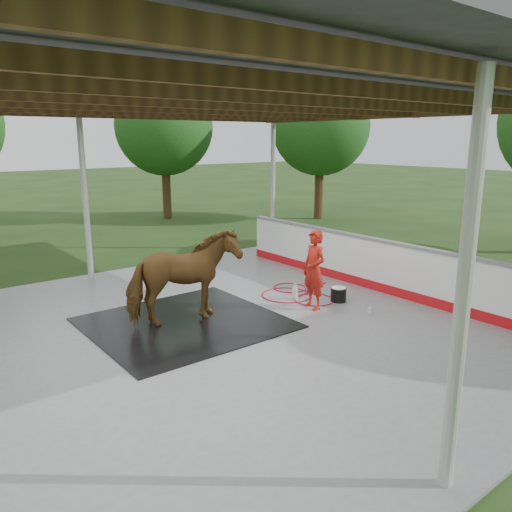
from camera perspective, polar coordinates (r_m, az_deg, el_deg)
ground at (r=8.62m, az=-7.26°, el=-9.41°), size 100.00×100.00×0.00m
concrete_slab at (r=8.61m, az=-7.26°, el=-9.26°), size 12.00×10.00×0.05m
pavilion_structure at (r=7.99m, az=-8.12°, el=17.85°), size 12.60×10.60×4.05m
dasher_board at (r=11.36m, az=12.94°, el=-0.91°), size 0.16×8.00×1.15m
tree_belt at (r=8.91m, az=-9.38°, el=16.18°), size 28.00×28.00×5.80m
rubber_mat at (r=9.19m, az=-8.11°, el=-7.55°), size 3.26×3.05×0.02m
horse at (r=8.93m, az=-8.28°, el=-2.47°), size 2.08×1.18×1.67m
handler at (r=9.75m, az=6.65°, el=-1.57°), size 0.42×0.60×1.56m
wash_bucket at (r=10.39m, az=9.40°, el=-4.32°), size 0.32×0.32×0.30m
soap_bottle_a at (r=10.42m, az=4.45°, el=-4.02°), size 0.17×0.17×0.34m
soap_bottle_b at (r=9.82m, az=12.88°, el=-5.93°), size 0.11×0.11×0.17m
hose_coil at (r=10.73m, az=4.52°, el=-4.39°), size 1.89×1.73×0.02m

